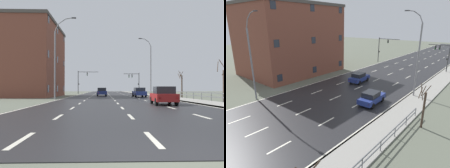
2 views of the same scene
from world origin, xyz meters
The scene contains 11 objects.
ground_plane centered at (0.00, 48.00, -0.06)m, with size 160.00×160.00×0.12m.
road_asphalt_strip centered at (0.00, 59.99, 0.01)m, with size 14.00×120.00×0.03m.
sidewalk_right centered at (8.43, 60.00, 0.06)m, with size 3.00×120.00×0.12m.
street_lamp_midground centered at (7.46, 41.64, 5.37)m, with size 2.40×0.24×10.96m.
street_lamp_left_bank centered at (-7.41, 27.55, 5.21)m, with size 2.81×0.24×10.70m.
traffic_signal_right centered at (6.90, 59.24, 3.76)m, with size 4.10×0.36×5.51m.
traffic_signal_left centered at (-6.92, 60.12, 3.99)m, with size 5.31×0.36×6.03m.
car_far_right centered at (4.56, 35.84, 0.80)m, with size 1.97×4.17×1.57m.
car_far_left centered at (-1.65, 42.34, 0.80)m, with size 1.99×4.18×1.57m.
brick_building centered at (-16.01, 39.73, 6.43)m, with size 13.20×17.22×12.85m.
bare_tree_mid centered at (11.00, 33.95, 2.01)m, with size 0.85×1.03×4.27m.
Camera 2 is at (15.30, 16.76, 9.35)m, focal length 30.65 mm.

